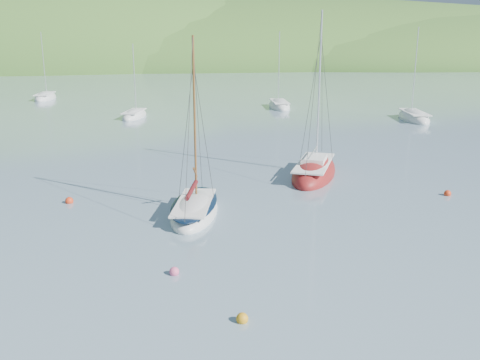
{
  "coord_description": "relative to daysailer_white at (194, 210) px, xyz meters",
  "views": [
    {
      "loc": [
        -1.53,
        -19.48,
        9.48
      ],
      "look_at": [
        1.82,
        8.0,
        1.89
      ],
      "focal_mm": 40.0,
      "sensor_mm": 36.0,
      "label": 1
    }
  ],
  "objects": [
    {
      "name": "distant_sloop_a",
      "position": [
        -5.64,
        35.84,
        -0.06
      ],
      "size": [
        3.58,
        6.73,
        9.13
      ],
      "rotation": [
        0.0,
        0.0,
        -0.22
      ],
      "color": "silver",
      "rests_on": "ground"
    },
    {
      "name": "shoreline_hills",
      "position": [
        -9.01,
        164.22,
        -0.23
      ],
      "size": [
        690.0,
        135.0,
        56.0
      ],
      "color": "#326526",
      "rests_on": "ground"
    },
    {
      "name": "sloop_red",
      "position": [
        8.52,
        7.15,
        -0.0
      ],
      "size": [
        5.71,
        8.52,
        11.95
      ],
      "rotation": [
        0.0,
        0.0,
        -0.4
      ],
      "color": "maroon",
      "rests_on": "ground"
    },
    {
      "name": "daysailer_white",
      "position": [
        0.0,
        0.0,
        0.0
      ],
      "size": [
        3.59,
        6.91,
        10.1
      ],
      "rotation": [
        0.0,
        0.0,
        -0.19
      ],
      "color": "silver",
      "rests_on": "ground"
    },
    {
      "name": "ground",
      "position": [
        0.65,
        -8.2,
        -0.23
      ],
      "size": [
        700.0,
        700.0,
        0.0
      ],
      "primitive_type": "plane",
      "color": "slate",
      "rests_on": "ground"
    },
    {
      "name": "distant_sloop_d",
      "position": [
        26.14,
        30.1,
        -0.04
      ],
      "size": [
        3.76,
        8.1,
        11.15
      ],
      "rotation": [
        0.0,
        0.0,
        -0.13
      ],
      "color": "silver",
      "rests_on": "ground"
    },
    {
      "name": "mooring_buoys",
      "position": [
        1.46,
        -2.94,
        -0.11
      ],
      "size": [
        22.99,
        14.82,
        0.47
      ],
      "color": "orange",
      "rests_on": "ground"
    },
    {
      "name": "distant_sloop_c",
      "position": [
        -20.13,
        55.72,
        -0.05
      ],
      "size": [
        2.8,
        7.5,
        10.62
      ],
      "rotation": [
        0.0,
        0.0,
        -0.02
      ],
      "color": "silver",
      "rests_on": "ground"
    },
    {
      "name": "distant_sloop_b",
      "position": [
        12.9,
        42.17,
        -0.05
      ],
      "size": [
        2.97,
        7.58,
        10.65
      ],
      "rotation": [
        0.0,
        0.0,
        -0.05
      ],
      "color": "silver",
      "rests_on": "ground"
    }
  ]
}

